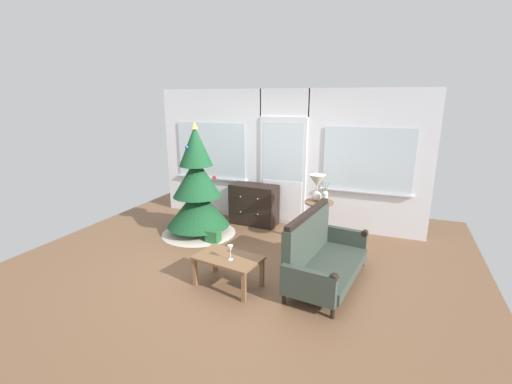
{
  "coord_description": "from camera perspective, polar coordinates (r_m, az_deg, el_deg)",
  "views": [
    {
      "loc": [
        1.98,
        -4.29,
        2.39
      ],
      "look_at": [
        0.05,
        0.55,
        1.0
      ],
      "focal_mm": 24.92,
      "sensor_mm": 36.0,
      "label": 1
    }
  ],
  "objects": [
    {
      "name": "flower_vase",
      "position": [
        5.81,
        11.03,
        -0.7
      ],
      "size": [
        0.11,
        0.1,
        0.35
      ],
      "color": "beige",
      "rests_on": "side_table"
    },
    {
      "name": "gift_box",
      "position": [
        6.12,
        -6.87,
        -7.04
      ],
      "size": [
        0.22,
        0.2,
        0.22
      ],
      "primitive_type": "cube",
      "color": "#266633",
      "rests_on": "ground"
    },
    {
      "name": "coffee_table",
      "position": [
        4.68,
        -4.5,
        -10.99
      ],
      "size": [
        0.91,
        0.64,
        0.41
      ],
      "color": "brown",
      "rests_on": "ground"
    },
    {
      "name": "dresser_cabinet",
      "position": [
        6.86,
        -0.33,
        -2.01
      ],
      "size": [
        0.92,
        0.48,
        0.78
      ],
      "color": "black",
      "rests_on": "ground"
    },
    {
      "name": "side_table",
      "position": [
        5.98,
        10.04,
        -3.53
      ],
      "size": [
        0.5,
        0.48,
        0.74
      ],
      "color": "brown",
      "rests_on": "ground"
    },
    {
      "name": "wine_glass",
      "position": [
        4.52,
        -4.14,
        -9.16
      ],
      "size": [
        0.08,
        0.08,
        0.2
      ],
      "color": "silver",
      "rests_on": "coffee_table"
    },
    {
      "name": "christmas_tree",
      "position": [
        6.37,
        -9.39,
        -0.21
      ],
      "size": [
        1.33,
        1.33,
        2.0
      ],
      "color": "#4C331E",
      "rests_on": "ground"
    },
    {
      "name": "ground_plane",
      "position": [
        5.3,
        -2.77,
        -11.9
      ],
      "size": [
        6.76,
        6.76,
        0.0
      ],
      "primitive_type": "plane",
      "color": "brown"
    },
    {
      "name": "settee_sofa",
      "position": [
        4.84,
        10.31,
        -9.91
      ],
      "size": [
        0.89,
        1.66,
        0.96
      ],
      "color": "black",
      "rests_on": "ground"
    },
    {
      "name": "back_wall_with_door",
      "position": [
        6.77,
        4.44,
        5.45
      ],
      "size": [
        5.2,
        0.14,
        2.55
      ],
      "color": "white",
      "rests_on": "ground"
    },
    {
      "name": "table_lamp",
      "position": [
        5.9,
        9.77,
        1.27
      ],
      "size": [
        0.28,
        0.28,
        0.44
      ],
      "color": "silver",
      "rests_on": "side_table"
    }
  ]
}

